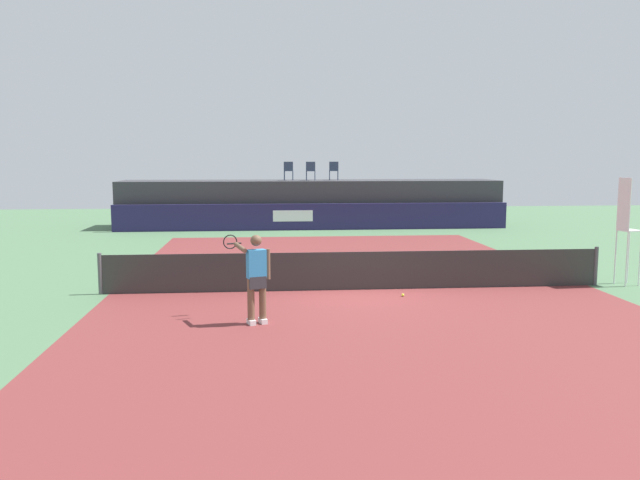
% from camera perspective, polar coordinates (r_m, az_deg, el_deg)
% --- Properties ---
extents(ground_plane, '(48.00, 48.00, 0.00)m').
position_cam_1_polar(ground_plane, '(18.98, 1.93, -2.59)').
color(ground_plane, '#4C704C').
extents(court_inner, '(12.00, 22.00, 0.00)m').
position_cam_1_polar(court_inner, '(16.06, 3.23, -4.41)').
color(court_inner, maroon).
rests_on(court_inner, ground).
extents(sponsor_wall, '(18.00, 0.22, 1.20)m').
position_cam_1_polar(sponsor_wall, '(29.27, -0.56, 2.07)').
color(sponsor_wall, '#231E4C').
rests_on(sponsor_wall, ground).
extents(spectator_platform, '(18.00, 2.80, 2.20)m').
position_cam_1_polar(spectator_platform, '(31.02, -0.81, 3.29)').
color(spectator_platform, '#38383D').
rests_on(spectator_platform, ground).
extents(spectator_chair_far_left, '(0.47, 0.47, 0.89)m').
position_cam_1_polar(spectator_chair_far_left, '(30.91, -2.81, 6.22)').
color(spectator_chair_far_left, '#2D3D56').
rests_on(spectator_chair_far_left, spectator_platform).
extents(spectator_chair_left, '(0.48, 0.48, 0.89)m').
position_cam_1_polar(spectator_chair_left, '(30.62, -0.83, 6.22)').
color(spectator_chair_left, '#2D3D56').
rests_on(spectator_chair_left, spectator_platform).
extents(spectator_chair_center, '(0.48, 0.48, 0.89)m').
position_cam_1_polar(spectator_chair_center, '(31.12, 1.23, 6.24)').
color(spectator_chair_center, '#2D3D56').
rests_on(spectator_chair_center, spectator_platform).
extents(umpire_chair, '(0.52, 0.52, 2.76)m').
position_cam_1_polar(umpire_chair, '(18.14, 25.51, 1.30)').
color(umpire_chair, white).
rests_on(umpire_chair, ground).
extents(tennis_net, '(12.40, 0.02, 0.95)m').
position_cam_1_polar(tennis_net, '(15.97, 3.24, -2.74)').
color(tennis_net, '#2D2D2D').
rests_on(tennis_net, ground).
extents(net_post_near, '(0.10, 0.10, 1.00)m').
position_cam_1_polar(net_post_near, '(16.28, -18.93, -2.84)').
color(net_post_near, '#4C4C51').
rests_on(net_post_near, ground).
extents(net_post_far, '(0.10, 0.10, 1.00)m').
position_cam_1_polar(net_post_far, '(17.93, 23.27, -2.14)').
color(net_post_far, '#4C4C51').
rests_on(net_post_far, ground).
extents(tennis_player, '(0.96, 1.09, 1.77)m').
position_cam_1_polar(tennis_player, '(12.66, -5.72, -3.17)').
color(tennis_player, white).
rests_on(tennis_player, court_inner).
extents(tennis_ball, '(0.07, 0.07, 0.07)m').
position_cam_1_polar(tennis_ball, '(15.35, 7.36, -4.86)').
color(tennis_ball, '#D8EA33').
rests_on(tennis_ball, court_inner).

